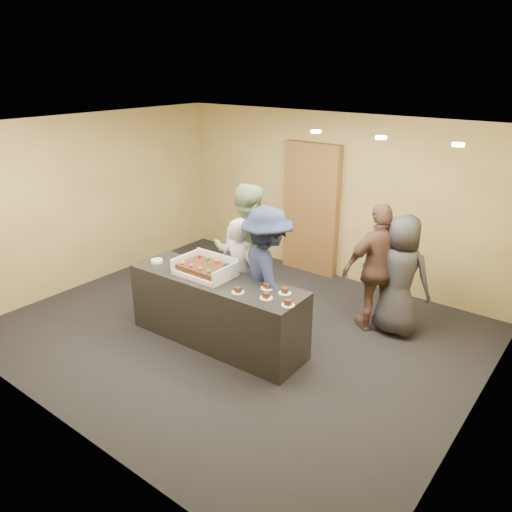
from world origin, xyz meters
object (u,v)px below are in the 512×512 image
object	(u,v)px
sheet_cake	(205,267)
person_navy_man	(267,276)
plate_stack	(157,261)
person_sage_man	(246,252)
storage_cabinet	(311,209)
person_brown_extra	(379,268)
person_dark_suit	(400,276)
serving_counter	(217,310)
cake_box	(206,270)
person_server_grey	(240,274)

from	to	relation	value
sheet_cake	person_navy_man	world-z (taller)	person_navy_man
plate_stack	person_sage_man	world-z (taller)	person_sage_man
person_navy_man	storage_cabinet	bearing A→B (deg)	-38.98
person_brown_extra	person_dark_suit	distance (m)	0.29
serving_counter	cake_box	bearing A→B (deg)	169.88
storage_cabinet	plate_stack	distance (m)	2.94
person_navy_man	person_sage_man	bearing A→B (deg)	1.77
person_server_grey	person_brown_extra	xyz separation A→B (m)	(1.47, 1.10, 0.10)
serving_counter	person_sage_man	size ratio (longest dim) A/B	1.25
person_brown_extra	storage_cabinet	bearing A→B (deg)	-85.99
person_brown_extra	sheet_cake	bearing A→B (deg)	-8.44
storage_cabinet	sheet_cake	bearing A→B (deg)	-86.89
person_server_grey	storage_cabinet	bearing A→B (deg)	-83.01
storage_cabinet	plate_stack	xyz separation A→B (m)	(-0.65, -2.86, -0.19)
sheet_cake	person_brown_extra	size ratio (longest dim) A/B	0.35
cake_box	person_dark_suit	world-z (taller)	person_dark_suit
cake_box	person_server_grey	world-z (taller)	person_server_grey
person_brown_extra	cake_box	bearing A→B (deg)	-8.91
person_brown_extra	plate_stack	bearing A→B (deg)	-18.04
sheet_cake	person_server_grey	distance (m)	0.57
storage_cabinet	person_dark_suit	size ratio (longest dim) A/B	1.35
sheet_cake	person_navy_man	xyz separation A→B (m)	(0.64, 0.46, -0.10)
cake_box	sheet_cake	xyz separation A→B (m)	(-0.00, -0.03, 0.05)
sheet_cake	plate_stack	bearing A→B (deg)	-173.60
sheet_cake	storage_cabinet	bearing A→B (deg)	93.11
sheet_cake	serving_counter	bearing A→B (deg)	-0.00
person_sage_man	person_brown_extra	bearing A→B (deg)	178.69
cake_box	person_dark_suit	bearing A→B (deg)	40.66
cake_box	storage_cabinet	bearing A→B (deg)	93.15
person_sage_man	cake_box	bearing A→B (deg)	62.68
person_sage_man	person_brown_extra	xyz separation A→B (m)	(1.63, 0.77, -0.09)
sheet_cake	person_navy_man	size ratio (longest dim) A/B	0.35
plate_stack	person_server_grey	bearing A→B (deg)	31.27
serving_counter	person_brown_extra	xyz separation A→B (m)	(1.45, 1.60, 0.43)
person_sage_man	person_navy_man	bearing A→B (deg)	122.81
cake_box	person_sage_man	bearing A→B (deg)	89.44
person_navy_man	person_dark_suit	bearing A→B (deg)	-104.28
sheet_cake	plate_stack	distance (m)	0.81
serving_counter	cake_box	world-z (taller)	cake_box
serving_counter	cake_box	xyz separation A→B (m)	(-0.18, 0.03, 0.50)
cake_box	person_sage_man	distance (m)	0.80
person_navy_man	person_brown_extra	size ratio (longest dim) A/B	1.02
sheet_cake	person_sage_man	distance (m)	0.83
storage_cabinet	person_dark_suit	world-z (taller)	storage_cabinet
plate_stack	person_dark_suit	distance (m)	3.23
person_brown_extra	person_dark_suit	size ratio (longest dim) A/B	1.07
storage_cabinet	serving_counter	bearing A→B (deg)	-83.09
serving_counter	storage_cabinet	distance (m)	2.87
person_sage_man	plate_stack	bearing A→B (deg)	21.94
cake_box	plate_stack	world-z (taller)	cake_box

